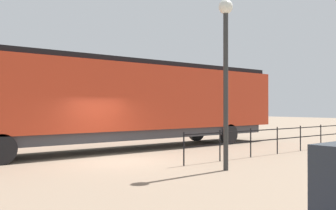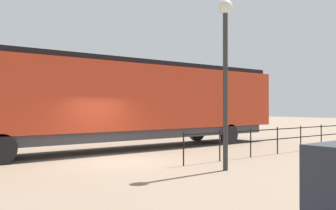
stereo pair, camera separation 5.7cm
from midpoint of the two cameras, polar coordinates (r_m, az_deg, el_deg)
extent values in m
plane|color=#84705B|center=(14.28, -7.69, -8.55)|extent=(120.00, 120.00, 0.00)
cube|color=red|center=(17.90, -6.63, 1.17)|extent=(2.95, 18.44, 3.02)
cube|color=black|center=(23.01, 10.42, -0.28)|extent=(2.83, 2.64, 2.12)
cube|color=black|center=(18.02, -6.63, 6.37)|extent=(2.66, 17.70, 0.24)
cube|color=#38383D|center=(17.94, -6.64, -4.38)|extent=(2.66, 16.97, 0.45)
cylinder|color=black|center=(22.57, 4.52, -4.12)|extent=(0.30, 1.10, 1.10)
cylinder|color=black|center=(20.70, 9.49, -4.46)|extent=(0.30, 1.10, 1.10)
cylinder|color=black|center=(14.45, -24.28, -6.23)|extent=(0.30, 1.10, 1.10)
cylinder|color=#2D2D2D|center=(12.12, 8.96, 2.21)|extent=(0.16, 0.16, 5.16)
sphere|color=silver|center=(12.54, 8.95, 14.72)|extent=(0.46, 0.46, 0.46)
cube|color=black|center=(16.88, 16.59, -3.59)|extent=(0.04, 10.76, 0.04)
cube|color=black|center=(16.91, 16.59, -5.06)|extent=(0.04, 10.76, 0.04)
cylinder|color=black|center=(12.94, 2.53, -6.79)|extent=(0.05, 0.05, 1.17)
cylinder|color=black|center=(14.16, 8.09, -6.23)|extent=(0.05, 0.05, 1.17)
cylinder|color=black|center=(15.50, 12.72, -5.71)|extent=(0.05, 0.05, 1.17)
cylinder|color=black|center=(16.92, 16.59, -5.25)|extent=(0.05, 0.05, 1.17)
cylinder|color=black|center=(18.40, 19.84, -4.85)|extent=(0.05, 0.05, 1.17)
cylinder|color=black|center=(19.94, 22.60, -4.49)|extent=(0.05, 0.05, 1.17)
camera|label=1|loc=(0.03, -89.90, 0.00)|focal=39.59mm
camera|label=2|loc=(0.03, 90.10, 0.00)|focal=39.59mm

